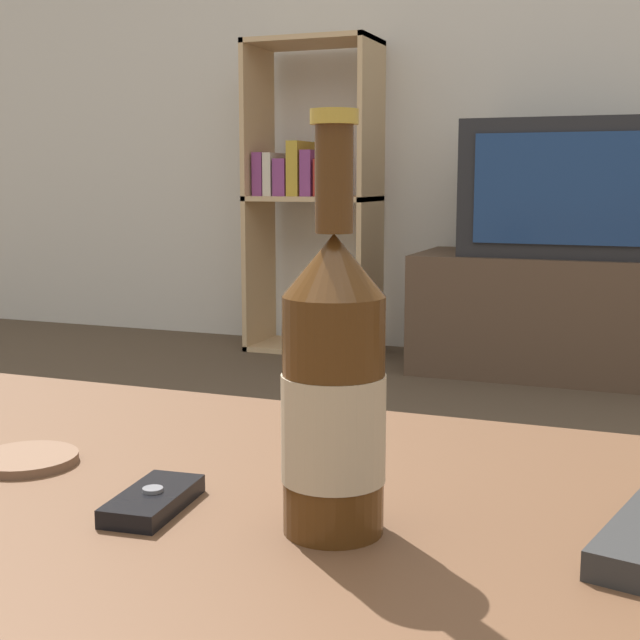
# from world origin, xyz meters

# --- Properties ---
(back_wall) EXTENTS (8.00, 0.05, 2.60)m
(back_wall) POSITION_xyz_m (0.00, 3.02, 1.30)
(back_wall) COLOR beige
(back_wall) RESTS_ON ground_plane
(coffee_table) EXTENTS (1.06, 0.60, 0.46)m
(coffee_table) POSITION_xyz_m (0.00, 0.00, 0.39)
(coffee_table) COLOR brown
(coffee_table) RESTS_ON ground_plane
(tv_stand) EXTENTS (1.04, 0.49, 0.44)m
(tv_stand) POSITION_xyz_m (0.06, 2.71, 0.22)
(tv_stand) COLOR #4C3828
(tv_stand) RESTS_ON ground_plane
(television) EXTENTS (0.69, 0.42, 0.48)m
(television) POSITION_xyz_m (0.06, 2.70, 0.67)
(television) COLOR black
(television) RESTS_ON tv_stand
(bookshelf) EXTENTS (0.51, 0.30, 1.25)m
(bookshelf) POSITION_xyz_m (-0.97, 2.81, 0.66)
(bookshelf) COLOR tan
(bookshelf) RESTS_ON ground_plane
(beer_bottle) EXTENTS (0.07, 0.07, 0.29)m
(beer_bottle) POSITION_xyz_m (0.19, -0.03, 0.57)
(beer_bottle) COLOR #47280F
(beer_bottle) RESTS_ON coffee_table
(cell_phone) EXTENTS (0.05, 0.10, 0.02)m
(cell_phone) POSITION_xyz_m (0.05, -0.04, 0.47)
(cell_phone) COLOR black
(cell_phone) RESTS_ON coffee_table
(coaster) EXTENTS (0.09, 0.09, 0.01)m
(coaster) POSITION_xyz_m (-0.11, 0.01, 0.47)
(coaster) COLOR brown
(coaster) RESTS_ON coffee_table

